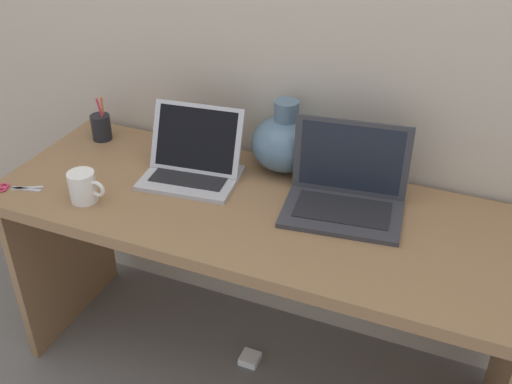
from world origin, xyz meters
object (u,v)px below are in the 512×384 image
laptop_left (193,159)px  pen_cup (101,127)px  laptop_right (346,186)px  green_vase (286,142)px  power_brick (250,359)px  scissors (11,188)px  coffee_mug (83,187)px

laptop_left → pen_cup: laptop_left is taller
laptop_right → green_vase: size_ratio=1.57×
power_brick → scissors: bearing=-161.5°
laptop_right → pen_cup: size_ratio=2.27×
laptop_right → scissors: bearing=-162.2°
scissors → green_vase: bearing=31.5°
coffee_mug → laptop_left: bearing=47.9°
laptop_right → green_vase: (-0.25, 0.14, 0.03)m
coffee_mug → power_brick: size_ratio=1.77×
laptop_right → pen_cup: (-0.95, 0.08, -0.02)m
coffee_mug → power_brick: coffee_mug is taller
laptop_right → scissors: laptop_right is taller
green_vase → laptop_right: bearing=-29.6°
laptop_right → pen_cup: laptop_right is taller
power_brick → laptop_left: bearing=164.7°
power_brick → green_vase: bearing=80.6°
laptop_right → power_brick: (-0.29, -0.08, -0.79)m
laptop_left → green_vase: size_ratio=1.35×
coffee_mug → power_brick: bearing=24.0°
laptop_left → green_vase: bearing=32.0°
laptop_right → green_vase: bearing=150.4°
laptop_left → scissors: bearing=-148.8°
power_brick → pen_cup: bearing=166.0°
laptop_right → green_vase: 0.29m
pen_cup → power_brick: bearing=-14.0°
laptop_left → coffee_mug: bearing=-132.1°
green_vase → power_brick: (-0.04, -0.22, -0.82)m
laptop_right → power_brick: size_ratio=5.48×
laptop_right → scissors: (-1.02, -0.33, -0.06)m
laptop_right → pen_cup: 0.95m
coffee_mug → pen_cup: pen_cup is taller
laptop_right → power_brick: 0.84m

